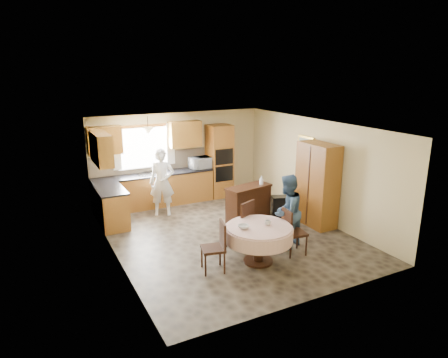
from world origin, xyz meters
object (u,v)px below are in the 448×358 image
chair_right (291,230)px  cupboard (317,185)px  chair_back (243,222)px  person_dining (287,212)px  sideboard (248,204)px  chair_left (217,244)px  person_sink (162,182)px  dining_table (259,234)px  oven_tower (219,161)px

chair_right → cupboard: bearing=-47.7°
chair_back → person_dining: person_dining is taller
sideboard → chair_right: chair_right is taller
sideboard → cupboard: bearing=-47.1°
sideboard → chair_left: chair_left is taller
chair_left → person_sink: (0.07, 3.32, 0.34)m
chair_back → person_dining: 0.94m
cupboard → person_sink: size_ratio=1.15×
sideboard → cupboard: (1.34, -0.94, 0.58)m
sideboard → chair_back: 1.58m
dining_table → chair_back: size_ratio=1.26×
chair_right → oven_tower: bearing=1.1°
sideboard → person_dining: (-0.08, -1.70, 0.38)m
oven_tower → sideboard: (-0.27, -2.14, -0.64)m
chair_right → sideboard: bearing=2.1°
sideboard → person_sink: person_sink is taller
chair_back → cupboard: bearing=165.4°
sideboard → chair_left: (-1.82, -1.93, 0.11)m
dining_table → chair_right: 0.77m
oven_tower → chair_back: 3.65m
dining_table → sideboard: bearing=64.6°
chair_back → chair_right: size_ratio=1.08×
dining_table → cupboard: bearing=24.9°
chair_right → dining_table: bearing=96.9°
cupboard → person_sink: 3.87m
cupboard → chair_right: size_ratio=2.06×
sideboard → person_sink: size_ratio=0.68×
chair_back → chair_right: 1.02m
oven_tower → cupboard: size_ratio=1.06×
person_sink → chair_left: bearing=-70.0°
oven_tower → person_sink: 2.16m
person_dining → chair_right: bearing=48.4°
dining_table → chair_back: 0.72m
chair_left → person_sink: size_ratio=0.55×
person_dining → chair_left: bearing=-16.6°
sideboard → person_sink: bearing=129.7°
oven_tower → person_dining: (-0.35, -3.84, -0.26)m
oven_tower → person_dining: 3.86m
chair_back → chair_right: chair_back is taller
chair_left → cupboard: bearing=120.6°
dining_table → chair_right: bearing=-0.3°
dining_table → person_sink: bearing=103.2°
chair_right → person_sink: size_ratio=0.56×
person_sink → person_dining: size_ratio=1.09×
oven_tower → chair_back: bearing=-108.8°
dining_table → chair_left: (-0.87, 0.07, -0.05)m
sideboard → oven_tower: bearing=71.0°
cupboard → chair_back: 2.30m
oven_tower → dining_table: oven_tower is taller
cupboard → dining_table: 2.56m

